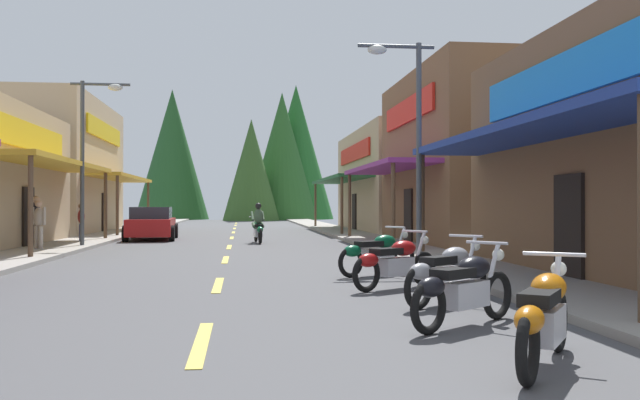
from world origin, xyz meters
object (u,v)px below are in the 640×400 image
pedestrian_browsing (81,221)px  pedestrian_by_shop (36,219)px  motorcycle_parked_right_5 (377,253)px  parked_car_curbside (152,224)px  pedestrian_waiting (39,222)px  streetlamp_right (407,118)px  rider_cruising_lead (258,226)px  streetlamp_left (92,139)px  motorcycle_parked_right_2 (464,287)px  motorcycle_parked_right_1 (544,315)px  motorcycle_parked_right_4 (395,262)px  motorcycle_parked_right_3 (447,272)px

pedestrian_browsing → pedestrian_by_shop: bearing=63.8°
motorcycle_parked_right_5 → parked_car_curbside: 16.73m
motorcycle_parked_right_5 → pedestrian_waiting: (-9.18, 7.90, 0.46)m
streetlamp_right → parked_car_curbside: streetlamp_right is taller
pedestrian_waiting → rider_cruising_lead: bearing=152.8°
pedestrian_browsing → pedestrian_waiting: pedestrian_waiting is taller
streetlamp_left → pedestrian_by_shop: bearing=-156.9°
pedestrian_browsing → parked_car_curbside: 3.62m
streetlamp_right → motorcycle_parked_right_2: 9.63m
pedestrian_by_shop → motorcycle_parked_right_2: bearing=-69.3°
motorcycle_parked_right_2 → pedestrian_by_shop: size_ratio=0.98×
pedestrian_by_shop → pedestrian_waiting: size_ratio=1.09×
streetlamp_right → rider_cruising_lead: streetlamp_right is taller
rider_cruising_lead → motorcycle_parked_right_1: bearing=-179.0°
motorcycle_parked_right_1 → pedestrian_browsing: size_ratio=1.17×
motorcycle_parked_right_4 → pedestrian_waiting: (-9.05, 10.18, 0.46)m
streetlamp_right → motorcycle_parked_right_3: (-1.15, -7.09, -3.25)m
streetlamp_left → motorcycle_parked_right_2: 17.94m
motorcycle_parked_right_4 → pedestrian_by_shop: pedestrian_by_shop is taller
streetlamp_left → pedestrian_by_shop: (-1.61, -0.69, -2.72)m
streetlamp_left → pedestrian_by_shop: size_ratio=3.21×
pedestrian_by_shop → motorcycle_parked_right_1: bearing=-72.5°
rider_cruising_lead → parked_car_curbside: 5.36m
motorcycle_parked_right_5 → pedestrian_by_shop: (-9.58, 9.07, 0.56)m
motorcycle_parked_right_3 → pedestrian_browsing: (-9.17, 16.73, 0.40)m
motorcycle_parked_right_4 → parked_car_curbside: bearing=76.1°
streetlamp_right → pedestrian_browsing: streetlamp_right is taller
motorcycle_parked_right_2 → parked_car_curbside: size_ratio=0.40×
streetlamp_right → pedestrian_by_shop: streetlamp_right is taller
streetlamp_left → motorcycle_parked_right_4: (7.84, -12.03, -3.28)m
motorcycle_parked_right_2 → rider_cruising_lead: bearing=58.6°
motorcycle_parked_right_1 → pedestrian_by_shop: bearing=63.9°
streetlamp_left → parked_car_curbside: bearing=76.9°
motorcycle_parked_right_4 → pedestrian_waiting: bearing=97.4°
pedestrian_by_shop → pedestrian_waiting: bearing=-82.2°
pedestrian_by_shop → pedestrian_browsing: bearing=68.2°
streetlamp_right → motorcycle_parked_right_1: bearing=-97.5°
motorcycle_parked_right_3 → pedestrian_waiting: (-9.40, 12.10, 0.46)m
motorcycle_parked_right_2 → pedestrian_waiting: 16.63m
streetlamp_right → motorcycle_parked_right_2: bearing=-99.6°
streetlamp_right → motorcycle_parked_right_4: size_ratio=3.11×
rider_cruising_lead → pedestrian_waiting: pedestrian_waiting is taller
streetlamp_left → streetlamp_right: bearing=-36.3°
streetlamp_left → motorcycle_parked_right_2: size_ratio=3.28×
pedestrian_waiting → pedestrian_browsing: bearing=-152.8°
motorcycle_parked_right_4 → motorcycle_parked_right_5: size_ratio=0.96×
motorcycle_parked_right_2 → parked_car_curbside: bearing=69.2°
motorcycle_parked_right_4 → pedestrian_browsing: 17.23m
motorcycle_parked_right_5 → pedestrian_by_shop: pedestrian_by_shop is taller
pedestrian_browsing → pedestrian_waiting: bearing=71.4°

